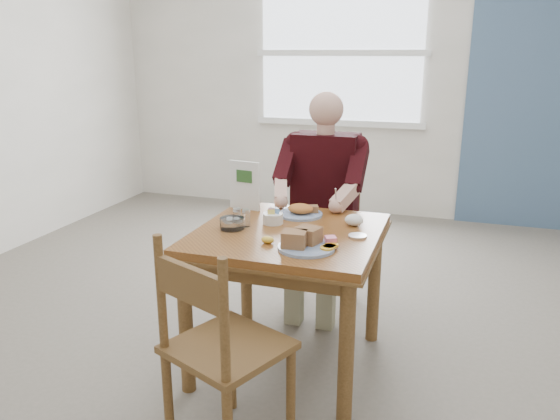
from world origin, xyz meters
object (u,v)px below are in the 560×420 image
(table, at_px, (288,251))
(chair_near, at_px, (220,349))
(chair_far, at_px, (325,233))
(diner, at_px, (322,187))
(near_plate, at_px, (305,241))
(far_plate, at_px, (301,211))

(table, xyz_separation_m, chair_near, (-0.05, -0.73, -0.16))
(chair_far, distance_m, diner, 0.34)
(diner, bearing_deg, near_plate, -80.82)
(table, distance_m, diner, 0.73)
(chair_near, height_order, diner, diner)
(table, bearing_deg, far_plate, 91.96)
(chair_far, bearing_deg, table, -90.00)
(table, bearing_deg, chair_near, -94.29)
(table, height_order, far_plate, far_plate)
(chair_far, distance_m, chair_near, 1.53)
(diner, bearing_deg, chair_near, -92.18)
(near_plate, bearing_deg, far_plate, 107.93)
(table, height_order, near_plate, near_plate)
(chair_far, distance_m, near_plate, 1.07)
(chair_near, bearing_deg, far_plate, 87.40)
(chair_far, height_order, diner, diner)
(table, distance_m, chair_near, 0.75)
(near_plate, height_order, far_plate, near_plate)
(table, distance_m, near_plate, 0.30)
(chair_near, relative_size, far_plate, 3.05)
(table, bearing_deg, near_plate, -55.92)
(chair_far, height_order, far_plate, chair_far)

